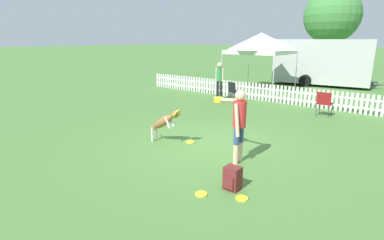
% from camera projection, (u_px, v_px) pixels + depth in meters
% --- Properties ---
extents(ground_plane, '(240.00, 240.00, 0.00)m').
position_uv_depth(ground_plane, '(211.00, 145.00, 7.63)').
color(ground_plane, '#4C7A38').
extents(handler_person, '(0.96, 0.61, 1.60)m').
position_uv_depth(handler_person, '(238.00, 118.00, 6.34)').
color(handler_person, beige).
rests_on(handler_person, ground_plane).
extents(leaping_dog, '(1.17, 0.28, 0.96)m').
position_uv_depth(leaping_dog, '(164.00, 122.00, 7.65)').
color(leaping_dog, olive).
rests_on(leaping_dog, ground_plane).
extents(frisbee_near_handler, '(0.22, 0.22, 0.02)m').
position_uv_depth(frisbee_near_handler, '(242.00, 198.00, 5.06)').
color(frisbee_near_handler, yellow).
rests_on(frisbee_near_handler, ground_plane).
extents(frisbee_near_dog, '(0.22, 0.22, 0.02)m').
position_uv_depth(frisbee_near_dog, '(201.00, 194.00, 5.20)').
color(frisbee_near_dog, yellow).
rests_on(frisbee_near_dog, ground_plane).
extents(frisbee_midfield, '(0.22, 0.22, 0.02)m').
position_uv_depth(frisbee_midfield, '(233.00, 179.00, 5.76)').
color(frisbee_midfield, yellow).
rests_on(frisbee_midfield, ground_plane).
extents(frisbee_far_scatter, '(0.22, 0.22, 0.02)m').
position_uv_depth(frisbee_far_scatter, '(190.00, 142.00, 7.83)').
color(frisbee_far_scatter, yellow).
rests_on(frisbee_far_scatter, ground_plane).
extents(backpack_on_grass, '(0.28, 0.27, 0.43)m').
position_uv_depth(backpack_on_grass, '(232.00, 178.00, 5.34)').
color(backpack_on_grass, maroon).
rests_on(backpack_on_grass, ground_plane).
extents(picket_fence, '(16.42, 0.04, 0.75)m').
position_uv_depth(picket_fence, '(299.00, 96.00, 12.11)').
color(picket_fence, white).
rests_on(picket_fence, ground_plane).
extents(folding_chair_blue_left, '(0.62, 0.63, 0.89)m').
position_uv_depth(folding_chair_blue_left, '(234.00, 90.00, 12.64)').
color(folding_chair_blue_left, '#333338').
rests_on(folding_chair_blue_left, ground_plane).
extents(folding_chair_center, '(0.49, 0.51, 0.87)m').
position_uv_depth(folding_chair_center, '(324.00, 102.00, 10.37)').
color(folding_chair_center, '#333338').
rests_on(folding_chair_center, ground_plane).
extents(canopy_tent_main, '(2.86, 2.86, 2.94)m').
position_uv_depth(canopy_tent_main, '(261.00, 43.00, 15.13)').
color(canopy_tent_main, silver).
rests_on(canopy_tent_main, ground_plane).
extents(spectator_standing, '(0.42, 0.27, 1.66)m').
position_uv_depth(spectator_standing, '(219.00, 77.00, 13.06)').
color(spectator_standing, black).
rests_on(spectator_standing, ground_plane).
extents(equipment_trailer, '(6.07, 2.76, 2.62)m').
position_uv_depth(equipment_trailer, '(322.00, 61.00, 17.32)').
color(equipment_trailer, '#B7B7B7').
rests_on(equipment_trailer, ground_plane).
extents(tree_left_grove, '(4.50, 4.50, 6.76)m').
position_uv_depth(tree_left_grove, '(332.00, 16.00, 24.53)').
color(tree_left_grove, '#4C3823').
rests_on(tree_left_grove, ground_plane).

